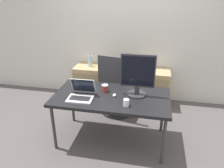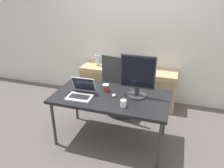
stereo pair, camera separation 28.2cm
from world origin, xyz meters
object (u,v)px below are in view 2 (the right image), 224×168
Objects in this scene: cabinet_right at (160,90)px; coffee_cup_white at (123,103)px; water_bottle at (97,60)px; coffee_cup_brown at (106,88)px; laptop_center at (81,93)px; monitor at (138,77)px; mouse at (114,95)px; office_chair at (120,92)px; cabinet_left at (98,82)px.

coffee_cup_white is at bearing -102.49° from cabinet_right.
water_bottle is 2.29× the size of coffee_cup_brown.
laptop_center is 0.76m from monitor.
monitor is (0.96, -1.06, 0.21)m from water_bottle.
monitor reaches higher than coffee_cup_brown.
monitor is at bearing -2.21° from coffee_cup_brown.
laptop_center is 4.89× the size of mouse.
office_chair is at bearing 85.72° from coffee_cup_brown.
coffee_cup_brown is (0.26, 0.24, 0.00)m from laptop_center.
cabinet_right is 1.25m from water_bottle.
laptop_center is (-0.30, -0.83, 0.35)m from office_chair.
cabinet_left is at bearing 122.14° from coffee_cup_white.
mouse is at bearing 130.54° from coffee_cup_white.
laptop_center is (0.27, -1.28, 0.42)m from cabinet_left.
office_chair is 11.03× the size of coffee_cup_brown.
laptop_center is at bearing 171.08° from coffee_cup_white.
office_chair is 0.73m from cabinet_left.
coffee_cup_white is at bearing -49.46° from mouse.
laptop_center reaches higher than water_bottle.
monitor is at bearing -57.59° from office_chair.
coffee_cup_brown is (0.53, -1.05, -0.01)m from water_bottle.
cabinet_left and cabinet_right have the same top height.
coffee_cup_white is (0.59, -0.09, -0.01)m from laptop_center.
mouse is at bearing -59.67° from water_bottle.
office_chair is 3.26× the size of laptop_center.
laptop_center is 0.60m from coffee_cup_white.
water_bottle is at bearing 141.70° from office_chair.
cabinet_left is 1.57m from monitor.
cabinet_right is (0.60, 0.45, -0.07)m from office_chair.
coffee_cup_brown is (-0.04, -0.59, 0.35)m from office_chair.
monitor is 0.40m from coffee_cup_white.
cabinet_right is 1.62m from laptop_center.
cabinet_right is 6.77× the size of coffee_cup_brown.
coffee_cup_brown is at bearing -94.28° from office_chair.
monitor is at bearing 17.81° from laptop_center.
mouse reaches higher than cabinet_left.
office_chair is at bearing 98.62° from mouse.
office_chair reaches higher than coffee_cup_brown.
laptop_center reaches higher than cabinet_left.
monitor is (-0.21, -1.06, 0.64)m from cabinet_right.
coffee_cup_brown is at bearing -63.18° from cabinet_left.
cabinet_left is 1.24m from coffee_cup_brown.
office_chair is 0.75m from cabinet_right.
water_bottle is 1.35m from mouse.
water_bottle is 1.63m from coffee_cup_white.
cabinet_right is at bearing 0.00° from cabinet_left.
cabinet_right is 9.79× the size of mouse.
cabinet_left is 1.40m from mouse.
monitor is (0.69, 0.22, 0.22)m from laptop_center.
cabinet_left is at bearing -90.00° from water_bottle.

